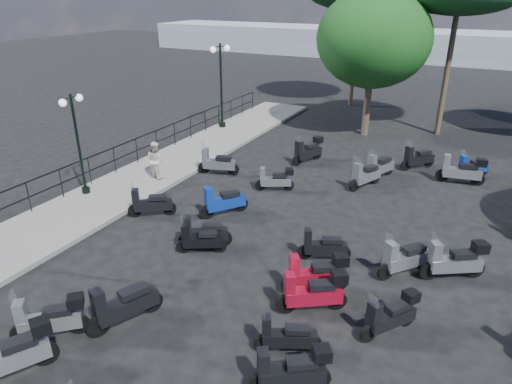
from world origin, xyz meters
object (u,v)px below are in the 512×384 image
at_px(scooter_11, 275,180).
at_px(broadleaf_tree, 374,39).
at_px(scooter_23, 462,171).
at_px(scooter_16, 365,176).
at_px(scooter_2, 200,240).
at_px(scooter_9, 204,233).
at_px(scooter_13, 291,371).
at_px(scooter_8, 123,306).
at_px(scooter_17, 418,158).
at_px(lamp_post_1, 77,138).
at_px(scooter_10, 223,202).
at_px(scooter_14, 316,274).
at_px(scooter_31, 379,167).
at_px(lamp_post_2, 221,81).
at_px(scooter_4, 217,163).
at_px(scooter_29, 471,167).
at_px(scooter_7, 9,355).
at_px(scooter_3, 150,204).
at_px(scooter_30, 313,293).
at_px(scooter_5, 308,151).
at_px(pedestrian_far, 156,160).
at_px(scooter_21, 390,316).
at_px(scooter_20, 286,337).
at_px(scooter_22, 454,261).
at_px(scooter_27, 404,259).
at_px(scooter_1, 50,319).
at_px(scooter_15, 323,246).

relative_size(scooter_11, broadleaf_tree, 0.19).
bearing_deg(scooter_23, scooter_16, 112.25).
relative_size(scooter_2, scooter_23, 0.72).
bearing_deg(scooter_9, scooter_13, -164.10).
bearing_deg(scooter_8, scooter_17, -84.75).
height_order(lamp_post_1, scooter_10, lamp_post_1).
bearing_deg(scooter_10, scooter_14, -175.32).
bearing_deg(scooter_31, scooter_16, 101.03).
height_order(lamp_post_2, scooter_4, lamp_post_2).
distance_m(scooter_11, scooter_16, 3.53).
bearing_deg(scooter_29, scooter_4, 76.62).
xyz_separation_m(scooter_8, scooter_11, (-0.14, 8.57, -0.07)).
height_order(lamp_post_2, scooter_2, lamp_post_2).
height_order(scooter_7, scooter_29, scooter_7).
distance_m(lamp_post_2, scooter_14, 15.39).
bearing_deg(scooter_3, lamp_post_1, 51.30).
xyz_separation_m(scooter_3, scooter_23, (9.16, 7.90, 0.10)).
relative_size(scooter_7, scooter_8, 0.94).
distance_m(scooter_30, scooter_31, 9.21).
height_order(scooter_5, scooter_23, scooter_23).
relative_size(pedestrian_far, scooter_9, 1.06).
bearing_deg(scooter_14, scooter_21, -142.52).
relative_size(scooter_17, scooter_20, 0.99).
xyz_separation_m(scooter_22, scooter_27, (-1.22, -0.43, -0.05)).
relative_size(scooter_10, scooter_29, 1.20).
relative_size(scooter_1, scooter_5, 0.81).
bearing_deg(scooter_20, scooter_27, -47.38).
bearing_deg(scooter_31, scooter_17, -98.97).
relative_size(scooter_2, scooter_13, 0.93).
xyz_separation_m(scooter_7, scooter_11, (0.75, 10.82, -0.10)).
xyz_separation_m(lamp_post_1, scooter_2, (6.03, -1.40, -1.86)).
bearing_deg(scooter_21, scooter_23, -58.19).
relative_size(scooter_9, scooter_16, 0.85).
bearing_deg(pedestrian_far, scooter_1, 125.87).
bearing_deg(scooter_15, scooter_22, -102.87).
distance_m(scooter_7, scooter_10, 8.10).
height_order(scooter_1, scooter_5, scooter_5).
relative_size(scooter_5, scooter_16, 1.00).
distance_m(scooter_13, scooter_20, 1.03).
bearing_deg(scooter_9, lamp_post_1, 46.09).
bearing_deg(scooter_1, scooter_8, -87.66).
height_order(scooter_7, scooter_9, scooter_7).
bearing_deg(scooter_13, broadleaf_tree, -23.78).
xyz_separation_m(scooter_31, broadleaf_tree, (-2.13, 5.84, 4.40)).
xyz_separation_m(lamp_post_1, scooter_22, (12.79, 0.59, -1.74)).
bearing_deg(scooter_9, scooter_14, -132.66).
bearing_deg(scooter_30, scooter_14, -18.66).
bearing_deg(scooter_8, scooter_9, -62.78).
relative_size(scooter_27, scooter_29, 1.15).
bearing_deg(lamp_post_2, scooter_15, -31.99).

